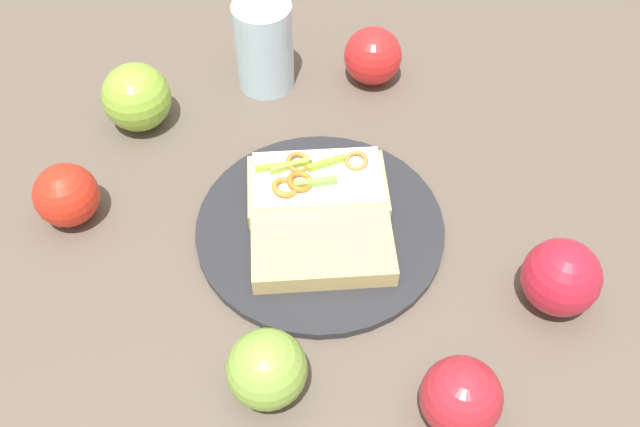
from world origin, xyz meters
name	(u,v)px	position (x,y,z in m)	size (l,w,h in m)	color
ground_plane	(320,231)	(0.00, 0.00, 0.00)	(2.00, 2.00, 0.00)	brown
plate	(320,228)	(0.00, 0.00, 0.01)	(0.27, 0.27, 0.01)	#26262B
sandwich	(317,185)	(0.01, 0.04, 0.03)	(0.17, 0.13, 0.04)	tan
bread_slice_side	(323,251)	(-0.01, -0.04, 0.02)	(0.15, 0.08, 0.02)	tan
apple_0	(561,277)	(0.19, -0.17, 0.04)	(0.08, 0.08, 0.08)	#B31C2E
apple_1	(461,397)	(0.04, -0.24, 0.04)	(0.07, 0.07, 0.07)	#AC202C
apple_2	(66,195)	(-0.25, 0.12, 0.04)	(0.07, 0.07, 0.07)	red
apple_3	(373,56)	(0.16, 0.21, 0.04)	(0.07, 0.07, 0.07)	red
apple_4	(267,369)	(-0.11, -0.16, 0.04)	(0.07, 0.07, 0.07)	#7CA73E
apple_5	(137,97)	(-0.14, 0.24, 0.04)	(0.08, 0.08, 0.08)	#82B035
drinking_glass	(264,46)	(0.02, 0.26, 0.06)	(0.07, 0.07, 0.12)	silver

